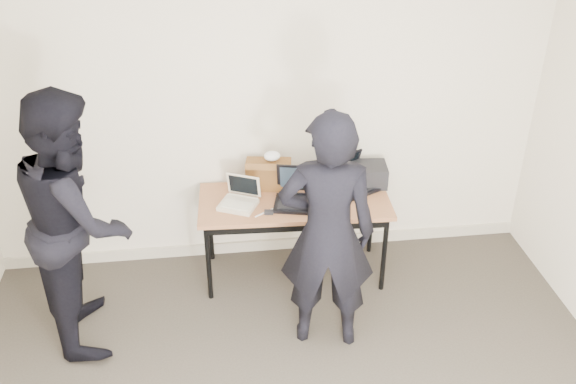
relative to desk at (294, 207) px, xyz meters
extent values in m
cube|color=white|center=(-0.18, -1.86, 2.06)|extent=(4.50, 4.50, 0.05)
cube|color=beige|center=(-0.18, 0.42, 0.69)|extent=(4.50, 0.05, 2.70)
cube|color=#975E39|center=(0.00, 0.01, 0.04)|extent=(1.53, 0.72, 0.03)
cylinder|color=black|center=(-0.70, -0.22, -0.32)|extent=(0.04, 0.04, 0.68)
cylinder|color=black|center=(0.68, -0.28, -0.32)|extent=(0.04, 0.04, 0.68)
cylinder|color=black|center=(-0.68, 0.31, -0.32)|extent=(0.04, 0.04, 0.68)
cylinder|color=black|center=(0.70, 0.25, -0.32)|extent=(0.04, 0.04, 0.68)
cube|color=black|center=(-0.01, -0.27, -0.02)|extent=(1.40, 0.08, 0.06)
cube|color=beige|center=(-0.45, -0.04, 0.07)|extent=(0.34, 0.32, 0.03)
cube|color=beige|center=(-0.46, -0.06, 0.09)|extent=(0.25, 0.21, 0.01)
cube|color=beige|center=(-0.39, 0.08, 0.18)|extent=(0.26, 0.16, 0.19)
cube|color=black|center=(-0.39, 0.07, 0.19)|extent=(0.22, 0.13, 0.15)
cube|color=beige|center=(-0.40, 0.06, 0.09)|extent=(0.23, 0.12, 0.01)
cube|color=black|center=(0.01, -0.08, 0.07)|extent=(0.41, 0.35, 0.02)
cube|color=black|center=(0.01, -0.11, 0.09)|extent=(0.32, 0.21, 0.01)
cube|color=black|center=(0.05, 0.09, 0.21)|extent=(0.37, 0.16, 0.26)
cube|color=#26333F|center=(0.05, 0.08, 0.21)|extent=(0.31, 0.13, 0.21)
cube|color=black|center=(0.05, 0.05, 0.08)|extent=(0.32, 0.09, 0.02)
cube|color=black|center=(0.49, 0.10, 0.07)|extent=(0.45, 0.40, 0.02)
cube|color=black|center=(0.51, 0.07, 0.09)|extent=(0.33, 0.27, 0.01)
cube|color=black|center=(0.41, 0.25, 0.20)|extent=(0.37, 0.25, 0.25)
cube|color=black|center=(0.42, 0.24, 0.21)|extent=(0.31, 0.20, 0.20)
cube|color=black|center=(0.43, 0.22, 0.08)|extent=(0.30, 0.16, 0.02)
cube|color=brown|center=(-0.18, 0.23, 0.18)|extent=(0.38, 0.22, 0.24)
cube|color=brown|center=(-0.19, 0.17, 0.28)|extent=(0.37, 0.13, 0.07)
cube|color=brown|center=(-0.02, 0.21, 0.16)|extent=(0.03, 0.10, 0.02)
ellipsoid|color=white|center=(-0.15, 0.23, 0.34)|extent=(0.14, 0.11, 0.08)
cube|color=black|center=(0.63, 0.19, 0.14)|extent=(0.32, 0.28, 0.17)
cube|color=black|center=(-0.22, -0.17, 0.07)|extent=(0.07, 0.05, 0.03)
cube|color=black|center=(0.30, 0.02, 0.06)|extent=(0.32, 0.12, 0.01)
cube|color=silver|center=(0.01, -0.11, 0.06)|extent=(0.22, 0.13, 0.01)
cube|color=silver|center=(-0.21, -0.13, 0.06)|extent=(0.24, 0.16, 0.01)
cube|color=black|center=(0.15, 0.24, 0.06)|extent=(0.25, 0.06, 0.01)
cube|color=black|center=(0.52, 0.08, 0.06)|extent=(0.13, 0.24, 0.01)
imported|color=black|center=(0.12, -0.76, 0.24)|extent=(0.72, 0.53, 1.81)
imported|color=black|center=(-1.57, -0.43, 0.28)|extent=(0.85, 1.02, 1.89)
cube|color=#BCB29C|center=(-0.18, 0.38, -0.61)|extent=(4.50, 0.03, 0.10)
camera|label=1|loc=(-0.59, -4.27, 2.66)|focal=40.00mm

